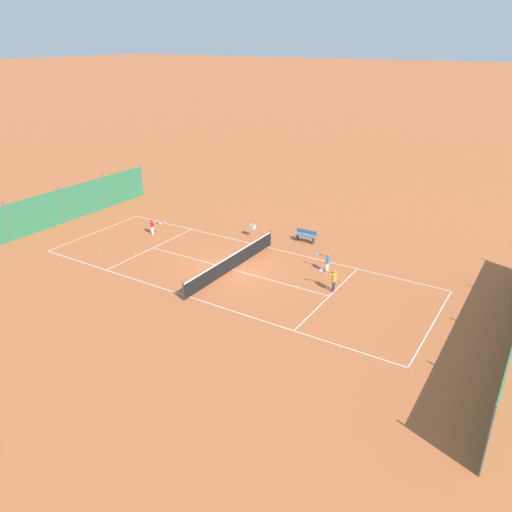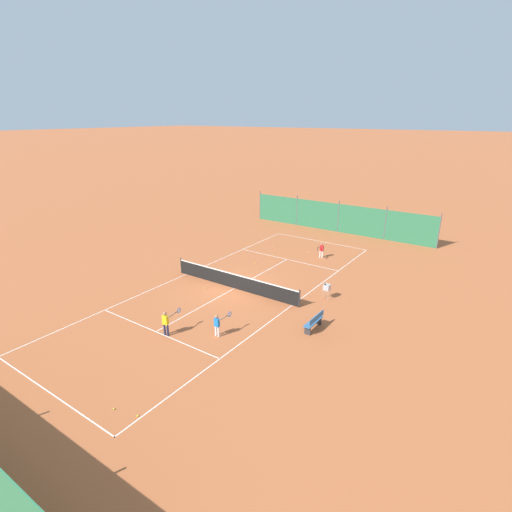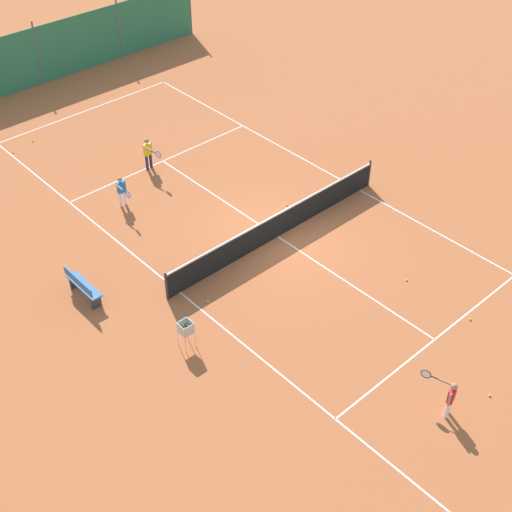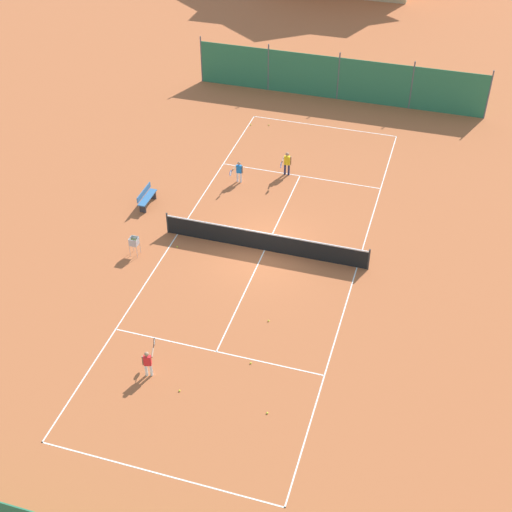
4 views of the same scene
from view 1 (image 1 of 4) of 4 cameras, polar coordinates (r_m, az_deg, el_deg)
name	(u,v)px [view 1 (image 1 of 4)]	position (r m, az deg, el deg)	size (l,w,h in m)	color
ground_plane	(232,269)	(30.20, -2.74, -1.55)	(600.00, 600.00, 0.00)	#B25B33
court_line_markings	(232,269)	(30.20, -2.74, -1.54)	(8.25, 23.85, 0.01)	white
tennis_net	(232,262)	(29.99, -2.76, -0.69)	(9.18, 0.08, 1.06)	#2D2D2D
windscreen_fence_near	(60,207)	(40.07, -21.45, 5.28)	(17.28, 0.08, 2.90)	#2D754C
player_far_service	(153,225)	(36.14, -11.73, 3.50)	(0.38, 1.02, 1.16)	white
player_near_baseline	(333,279)	(27.70, 8.82, -2.57)	(0.43, 1.07, 1.28)	#23284C
player_near_service	(327,261)	(29.96, 8.08, -0.57)	(0.41, 0.97, 1.16)	white
tennis_ball_far_corner	(136,238)	(35.79, -13.60, 2.01)	(0.07, 0.07, 0.07)	#CCE033
tennis_ball_by_net_right	(431,295)	(28.80, 19.39, -4.25)	(0.07, 0.07, 0.07)	#CCE033
tennis_ball_near_corner	(253,246)	(33.51, -0.40, 1.19)	(0.07, 0.07, 0.07)	#CCE033
tennis_ball_by_net_left	(163,262)	(31.67, -10.59, -0.64)	(0.07, 0.07, 0.07)	#CCE033
tennis_ball_alley_left	(99,253)	(33.86, -17.46, 0.28)	(0.07, 0.07, 0.07)	#CCE033
tennis_ball_alley_right	(136,254)	(33.19, -13.59, 0.25)	(0.07, 0.07, 0.07)	#CCE033
tennis_ball_mid_court	(431,287)	(29.71, 19.38, -3.35)	(0.07, 0.07, 0.07)	#CCE033
tennis_ball_service_box	(233,282)	(28.56, -2.63, -3.04)	(0.07, 0.07, 0.07)	#CCE033
ball_hopper	(252,227)	(34.98, -0.41, 3.29)	(0.36, 0.36, 0.89)	#B7B7BC
courtside_bench	(306,236)	(34.25, 5.70, 2.33)	(0.36, 1.50, 0.84)	#336699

